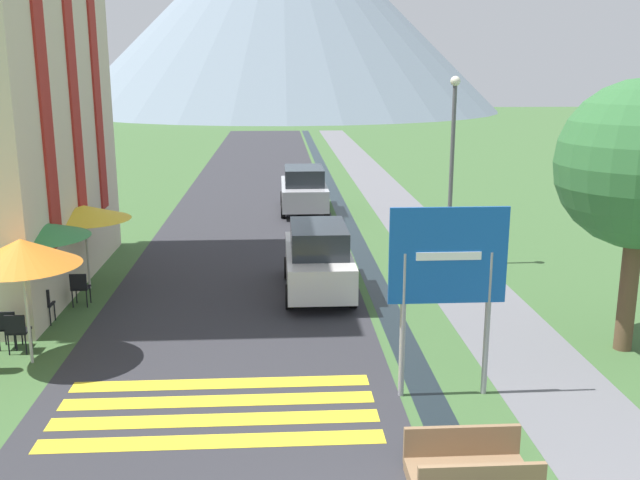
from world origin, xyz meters
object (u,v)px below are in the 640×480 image
Objects in this scene: cafe_umbrella_front_orange at (21,252)px; footbridge at (471,472)px; person_standing_terrace at (31,287)px; cafe_chair_far_left at (80,286)px; parked_car_near at (318,259)px; streetlamp at (452,156)px; cafe_chair_middle at (43,303)px; cafe_umbrella_middle_green at (33,229)px; cafe_umbrella_rear_yellow at (84,212)px; cafe_chair_near_right at (8,326)px; parked_car_far at (304,189)px; road_sign at (448,272)px; cafe_chair_near_left at (17,329)px.

footbridge is at bearing -32.38° from cafe_umbrella_front_orange.
cafe_chair_far_left is at bearing 72.69° from person_standing_terrace.
streetlamp is (3.99, 2.49, 2.31)m from parked_car_near.
cafe_chair_middle is 0.34× the size of cafe_umbrella_middle_green.
cafe_chair_middle is (-6.35, -2.00, -0.40)m from parked_car_near.
cafe_umbrella_middle_green is 2.47m from cafe_umbrella_rear_yellow.
cafe_umbrella_rear_yellow is (0.59, 4.17, 1.53)m from cafe_chair_near_right.
parked_car_far is 14.29m from cafe_chair_middle.
road_sign is 0.82× the size of parked_car_near.
person_standing_terrace reaches higher than cafe_chair_far_left.
cafe_umbrella_middle_green reaches higher than cafe_chair_middle.
parked_car_far is at bearing 58.99° from cafe_umbrella_rear_yellow.
cafe_umbrella_rear_yellow is at bearing 94.30° from cafe_chair_middle.
cafe_chair_near_left is (0.27, -0.22, 0.00)m from cafe_chair_near_right.
cafe_chair_far_left is at bearing 60.05° from cafe_chair_near_left.
road_sign is 3.54m from footbridge.
streetlamp is at bearing 25.72° from person_standing_terrace.
cafe_umbrella_rear_yellow is (-6.01, 0.72, 1.14)m from parked_car_near.
parked_car_near is 10.78m from parked_car_far.
cafe_chair_near_left is 0.16× the size of streetlamp.
parked_car_near is (-1.87, 6.08, -1.37)m from road_sign.
streetlamp is (10.49, 4.19, 1.06)m from cafe_umbrella_middle_green.
cafe_chair_middle is (-0.02, 1.68, 0.00)m from cafe_chair_near_left.
road_sign is 6.50m from parked_car_near.
parked_car_far is 1.72× the size of cafe_umbrella_middle_green.
cafe_umbrella_rear_yellow reaches higher than cafe_chair_near_right.
road_sign is 8.00m from cafe_umbrella_front_orange.
cafe_umbrella_front_orange is (-0.06, -3.42, 1.74)m from cafe_chair_far_left.
cafe_umbrella_middle_green is 1.05× the size of cafe_umbrella_rear_yellow.
cafe_chair_far_left is at bearing 132.32° from footbridge.
cafe_umbrella_front_orange is 0.46× the size of streetlamp.
person_standing_terrace is 0.33× the size of streetlamp.
streetlamp reaches higher than cafe_umbrella_rear_yellow.
parked_car_near reaches higher than person_standing_terrace.
cafe_chair_far_left is 0.34× the size of cafe_umbrella_front_orange.
person_standing_terrace is at bearing -154.28° from streetlamp.
footbridge is at bearing -29.70° from cafe_chair_middle.
cafe_umbrella_front_orange is (0.42, -0.51, 1.74)m from cafe_chair_near_left.
cafe_umbrella_middle_green is 11.34m from streetlamp.
person_standing_terrace is (-0.04, -0.52, 0.53)m from cafe_chair_middle.
cafe_chair_middle is at bearing 101.43° from cafe_umbrella_front_orange.
parked_car_far is 5.02× the size of cafe_chair_far_left.
footbridge is at bearing -41.83° from cafe_umbrella_middle_green.
streetlamp is (10.59, 5.94, 2.70)m from cafe_chair_near_right.
cafe_chair_middle is at bearing 94.88° from cafe_chair_near_right.
road_sign is 9.34m from cafe_chair_middle.
person_standing_terrace is 11.73m from streetlamp.
person_standing_terrace reaches higher than cafe_chair_near_left.
cafe_chair_middle is at bearing -85.67° from cafe_chair_far_left.
cafe_chair_middle is at bearing -116.57° from parked_car_far.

